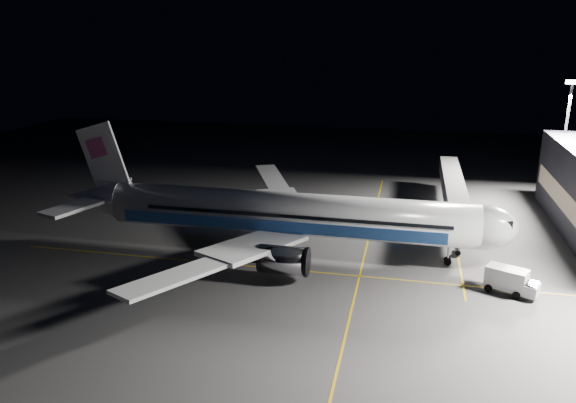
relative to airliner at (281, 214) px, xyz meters
The scene contains 12 objects.
ground 5.27m from the airliner, ahead, with size 200.00×200.00×0.00m, color #4C4C4F.
guide_line_main 12.22m from the airliner, ahead, with size 0.25×80.00×0.01m, color gold.
guide_line_cross 7.99m from the airliner, 79.83° to the right, with size 70.00×0.25×0.01m, color gold.
guide_line_side 25.67m from the airliner, 23.43° to the left, with size 0.25×40.00×0.01m, color gold.
airliner is the anchor object (origin of this frame).
jet_bridge 29.31m from the airliner, 38.04° to the left, with size 3.60×34.40×6.30m.
floodlight_mast_north 52.56m from the airliner, 37.91° to the left, with size 2.40×0.68×20.70m.
service_truck 29.09m from the airliner, 13.69° to the right, with size 6.05×4.38×2.89m.
baggage_tug 11.18m from the airliner, 101.72° to the left, with size 2.96×2.54×1.91m.
safety_cone_a 12.64m from the airliner, 95.59° to the left, with size 0.42×0.42×0.62m, color #FF5B0A.
safety_cone_b 15.97m from the airliner, 62.27° to the left, with size 0.38×0.38×0.57m, color #FF5B0A.
safety_cone_c 10.03m from the airliner, 90.82° to the left, with size 0.39×0.39×0.59m, color #FF5B0A.
Camera 1 is at (15.01, -68.26, 28.43)m, focal length 35.00 mm.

